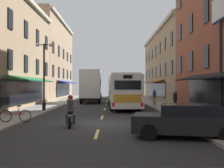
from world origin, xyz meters
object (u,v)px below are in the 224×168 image
at_px(sedan_mid, 187,121).
at_px(motorcycle_rider, 71,113).
at_px(bicycle_mid, 16,115).
at_px(billboard_sign, 222,25).
at_px(transit_bus, 123,90).
at_px(box_truck, 92,87).
at_px(sedan_near, 96,94).
at_px(pedestrian_mid, 176,99).
at_px(street_lamp_twin, 45,73).
at_px(pedestrian_far, 155,97).

xyz_separation_m(sedan_mid, motorcycle_rider, (-5.23, 3.12, 0.00)).
bearing_deg(bicycle_mid, billboard_sign, 5.11).
bearing_deg(billboard_sign, bicycle_mid, -174.89).
xyz_separation_m(billboard_sign, motorcycle_rider, (-8.56, -1.72, -4.98)).
xyz_separation_m(transit_bus, box_truck, (-3.68, 7.51, 0.37)).
bearing_deg(bicycle_mid, sedan_mid, -24.48).
bearing_deg(sedan_mid, bicycle_mid, 155.52).
bearing_deg(sedan_near, transit_bus, -78.32).
bearing_deg(box_truck, bicycle_mid, -97.65).
height_order(bicycle_mid, pedestrian_mid, pedestrian_mid).
bearing_deg(street_lamp_twin, pedestrian_mid, 8.31).
height_order(pedestrian_far, street_lamp_twin, street_lamp_twin).
bearing_deg(billboard_sign, pedestrian_mid, 96.21).
xyz_separation_m(sedan_near, pedestrian_far, (7.13, -16.48, 0.23)).
relative_size(box_truck, bicycle_mid, 4.28).
xyz_separation_m(sedan_mid, pedestrian_mid, (2.46, 12.78, 0.25)).
distance_m(sedan_near, pedestrian_far, 17.96).
distance_m(bicycle_mid, street_lamp_twin, 7.84).
xyz_separation_m(billboard_sign, bicycle_mid, (-11.67, -1.04, -5.19)).
height_order(transit_bus, motorcycle_rider, transit_bus).
bearing_deg(sedan_mid, pedestrian_far, 85.48).
distance_m(billboard_sign, bicycle_mid, 12.81).
height_order(sedan_near, bicycle_mid, sedan_near).
bearing_deg(box_truck, pedestrian_mid, -52.49).
distance_m(billboard_sign, pedestrian_far, 13.59).
bearing_deg(bicycle_mid, sedan_near, 85.09).
xyz_separation_m(bicycle_mid, pedestrian_far, (9.72, 13.64, 0.48)).
bearing_deg(bicycle_mid, transit_bus, 62.45).
relative_size(sedan_mid, street_lamp_twin, 0.83).
height_order(billboard_sign, street_lamp_twin, billboard_sign).
distance_m(box_truck, sedan_near, 10.59).
relative_size(sedan_near, bicycle_mid, 2.67).
bearing_deg(billboard_sign, transit_bus, 115.82).
bearing_deg(sedan_near, pedestrian_far, -66.62).
distance_m(pedestrian_mid, street_lamp_twin, 11.40).
xyz_separation_m(transit_bus, pedestrian_far, (3.40, 1.53, -0.69)).
xyz_separation_m(sedan_near, street_lamp_twin, (-2.85, -22.76, 2.43)).
height_order(sedan_near, motorcycle_rider, motorcycle_rider).
xyz_separation_m(billboard_sign, pedestrian_mid, (-0.86, 7.94, -4.74)).
relative_size(sedan_mid, bicycle_mid, 2.65).
relative_size(transit_bus, pedestrian_mid, 7.76).
bearing_deg(box_truck, sedan_near, 90.25).
bearing_deg(sedan_near, pedestrian_mid, -68.77).
bearing_deg(motorcycle_rider, pedestrian_far, 65.24).
bearing_deg(street_lamp_twin, bicycle_mid, -87.97).
relative_size(billboard_sign, street_lamp_twin, 1.34).
relative_size(box_truck, pedestrian_far, 4.46).
height_order(transit_bus, sedan_near, transit_bus).
bearing_deg(street_lamp_twin, sedan_near, 82.86).
height_order(billboard_sign, motorcycle_rider, billboard_sign).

